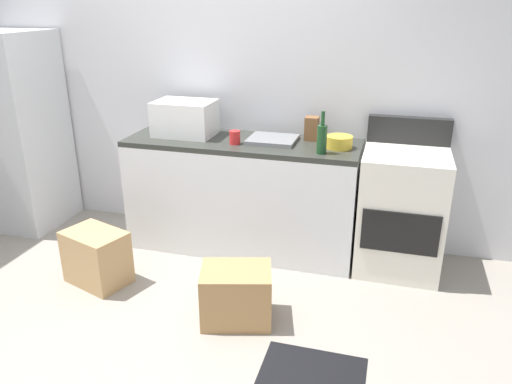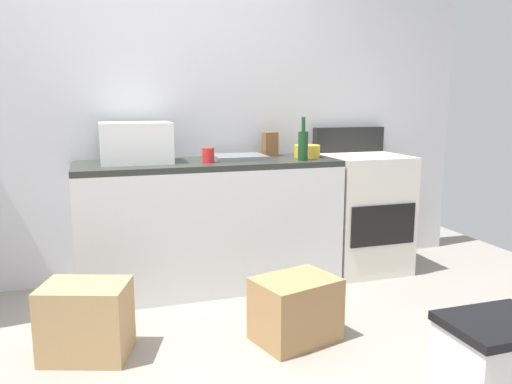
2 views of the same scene
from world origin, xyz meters
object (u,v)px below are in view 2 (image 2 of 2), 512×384
(microwave, at_px, (136,143))
(coffee_mug, at_px, (208,155))
(mixing_bowl, at_px, (307,151))
(storage_bin, at_px, (496,360))
(wine_bottle, at_px, (303,145))
(cardboard_box_medium, at_px, (86,321))
(stove_oven, at_px, (362,210))
(cardboard_box_large, at_px, (296,309))
(knife_block, at_px, (270,144))

(microwave, relative_size, coffee_mug, 4.60)
(mixing_bowl, bearing_deg, storage_bin, -85.77)
(wine_bottle, distance_m, cardboard_box_medium, 1.80)
(coffee_mug, bearing_deg, wine_bottle, -5.62)
(stove_oven, height_order, wine_bottle, wine_bottle)
(microwave, distance_m, cardboard_box_medium, 1.25)
(wine_bottle, bearing_deg, mixing_bowl, 58.04)
(storage_bin, bearing_deg, cardboard_box_large, 127.04)
(microwave, xyz_separation_m, cardboard_box_large, (0.74, -1.02, -0.86))
(coffee_mug, height_order, knife_block, knife_block)
(stove_oven, height_order, cardboard_box_large, stove_oven)
(storage_bin, bearing_deg, coffee_mug, 117.97)
(stove_oven, distance_m, mixing_bowl, 0.68)
(stove_oven, relative_size, storage_bin, 2.39)
(mixing_bowl, bearing_deg, microwave, 177.97)
(mixing_bowl, height_order, cardboard_box_large, mixing_bowl)
(storage_bin, bearing_deg, stove_oven, 79.04)
(coffee_mug, relative_size, cardboard_box_large, 0.23)
(cardboard_box_large, bearing_deg, knife_block, 77.71)
(knife_block, height_order, storage_bin, knife_block)
(stove_oven, xyz_separation_m, coffee_mug, (-1.24, -0.11, 0.48))
(mixing_bowl, distance_m, cardboard_box_large, 1.33)
(wine_bottle, xyz_separation_m, cardboard_box_large, (-0.38, -0.81, -0.83))
(wine_bottle, height_order, knife_block, wine_bottle)
(mixing_bowl, height_order, cardboard_box_medium, mixing_bowl)
(wine_bottle, xyz_separation_m, mixing_bowl, (0.10, 0.17, -0.06))
(mixing_bowl, relative_size, storage_bin, 0.41)
(coffee_mug, height_order, cardboard_box_large, coffee_mug)
(storage_bin, bearing_deg, wine_bottle, 98.30)
(cardboard_box_large, relative_size, cardboard_box_medium, 1.01)
(microwave, bearing_deg, cardboard_box_medium, -112.48)
(knife_block, relative_size, cardboard_box_large, 0.41)
(coffee_mug, xyz_separation_m, mixing_bowl, (0.76, 0.10, -0.00))
(microwave, bearing_deg, coffee_mug, -17.64)
(microwave, relative_size, storage_bin, 1.00)
(coffee_mug, xyz_separation_m, cardboard_box_large, (0.28, -0.87, -0.77))
(coffee_mug, distance_m, knife_block, 0.59)
(knife_block, bearing_deg, microwave, -173.16)
(microwave, relative_size, knife_block, 2.56)
(stove_oven, height_order, knife_block, stove_oven)
(wine_bottle, distance_m, storage_bin, 1.83)
(mixing_bowl, xyz_separation_m, storage_bin, (0.13, -1.79, -0.75))
(microwave, xyz_separation_m, mixing_bowl, (1.22, -0.04, -0.09))
(knife_block, distance_m, mixing_bowl, 0.29)
(microwave, relative_size, cardboard_box_large, 1.06)
(coffee_mug, distance_m, mixing_bowl, 0.77)
(wine_bottle, bearing_deg, stove_oven, 16.97)
(coffee_mug, distance_m, cardboard_box_large, 1.20)
(knife_block, bearing_deg, wine_bottle, -68.76)
(storage_bin, bearing_deg, mixing_bowl, 94.23)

